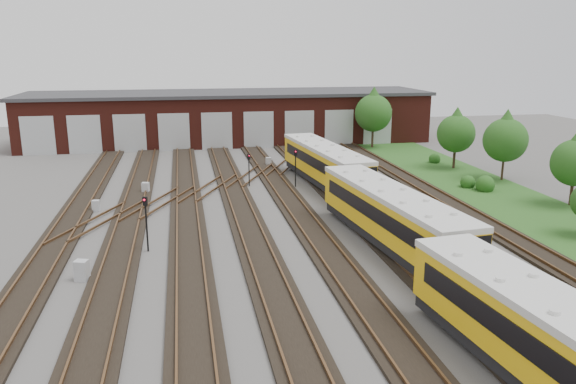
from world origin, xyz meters
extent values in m
plane|color=#474442|center=(0.00, 0.00, 0.00)|extent=(120.00, 120.00, 0.00)
cube|color=black|center=(-14.00, 0.00, 0.09)|extent=(2.40, 70.00, 0.18)
cube|color=brown|center=(-14.72, 0.00, 0.26)|extent=(0.10, 70.00, 0.15)
cube|color=brown|center=(-13.28, 0.00, 0.26)|extent=(0.10, 70.00, 0.15)
cube|color=black|center=(-10.00, 0.00, 0.09)|extent=(2.40, 70.00, 0.18)
cube|color=brown|center=(-10.72, 0.00, 0.26)|extent=(0.10, 70.00, 0.15)
cube|color=brown|center=(-9.28, 0.00, 0.26)|extent=(0.10, 70.00, 0.15)
cube|color=black|center=(-6.00, 0.00, 0.09)|extent=(2.40, 70.00, 0.18)
cube|color=brown|center=(-6.72, 0.00, 0.26)|extent=(0.10, 70.00, 0.15)
cube|color=brown|center=(-5.28, 0.00, 0.26)|extent=(0.10, 70.00, 0.15)
cube|color=black|center=(-2.00, 0.00, 0.09)|extent=(2.40, 70.00, 0.18)
cube|color=brown|center=(-2.72, 0.00, 0.26)|extent=(0.10, 70.00, 0.15)
cube|color=brown|center=(-1.28, 0.00, 0.26)|extent=(0.10, 70.00, 0.15)
cube|color=black|center=(2.00, 0.00, 0.09)|extent=(2.40, 70.00, 0.18)
cube|color=brown|center=(1.28, 0.00, 0.26)|extent=(0.10, 70.00, 0.15)
cube|color=brown|center=(2.72, 0.00, 0.26)|extent=(0.10, 70.00, 0.15)
cube|color=black|center=(6.00, 0.00, 0.09)|extent=(2.40, 70.00, 0.18)
cube|color=brown|center=(5.28, 0.00, 0.26)|extent=(0.10, 70.00, 0.15)
cube|color=brown|center=(6.72, 0.00, 0.26)|extent=(0.10, 70.00, 0.15)
cube|color=black|center=(10.00, 0.00, 0.09)|extent=(2.40, 70.00, 0.18)
cube|color=brown|center=(9.28, 0.00, 0.26)|extent=(0.10, 70.00, 0.15)
cube|color=brown|center=(10.72, 0.00, 0.26)|extent=(0.10, 70.00, 0.15)
cube|color=black|center=(14.00, 0.00, 0.09)|extent=(2.40, 70.00, 0.18)
cube|color=brown|center=(13.28, 0.00, 0.26)|extent=(0.10, 70.00, 0.15)
cube|color=brown|center=(14.72, 0.00, 0.26)|extent=(0.10, 70.00, 0.15)
cube|color=brown|center=(-8.00, 10.00, 0.26)|extent=(5.40, 9.62, 0.15)
cube|color=brown|center=(-4.00, 14.00, 0.26)|extent=(5.40, 9.62, 0.15)
cube|color=brown|center=(0.00, 18.00, 0.26)|extent=(5.40, 9.62, 0.15)
cube|color=brown|center=(-12.00, 6.00, 0.26)|extent=(5.40, 9.62, 0.15)
cube|color=brown|center=(4.00, 22.00, 0.26)|extent=(5.40, 9.62, 0.15)
cube|color=#4E1A13|center=(0.00, 40.00, 3.00)|extent=(50.00, 12.00, 6.00)
cube|color=#333235|center=(0.00, 40.00, 6.15)|extent=(51.00, 12.50, 0.40)
cube|color=#ABAFB1|center=(-22.00, 33.98, 2.20)|extent=(3.60, 0.12, 4.40)
cube|color=#ABAFB1|center=(-17.00, 33.98, 2.20)|extent=(3.60, 0.12, 4.40)
cube|color=#ABAFB1|center=(-12.00, 33.98, 2.20)|extent=(3.60, 0.12, 4.40)
cube|color=#ABAFB1|center=(-7.00, 33.98, 2.20)|extent=(3.60, 0.12, 4.40)
cube|color=#ABAFB1|center=(-2.00, 33.98, 2.20)|extent=(3.60, 0.12, 4.40)
cube|color=#ABAFB1|center=(3.00, 33.98, 2.20)|extent=(3.60, 0.12, 4.40)
cube|color=#ABAFB1|center=(8.00, 33.98, 2.20)|extent=(3.60, 0.12, 4.40)
cube|color=#ABAFB1|center=(13.00, 33.98, 2.20)|extent=(3.60, 0.12, 4.40)
cube|color=#ABAFB1|center=(18.00, 33.98, 2.20)|extent=(3.60, 0.12, 4.40)
cube|color=#1F4E1A|center=(19.00, 10.00, 0.03)|extent=(8.00, 55.00, 0.05)
cube|color=orange|center=(6.00, -18.16, 2.08)|extent=(4.25, 15.66, 2.27)
cube|color=silver|center=(6.00, -18.16, 3.37)|extent=(4.35, 15.67, 0.31)
cube|color=black|center=(4.65, -18.30, 2.34)|extent=(1.45, 13.55, 0.88)
cube|color=black|center=(6.00, -2.16, 0.64)|extent=(3.94, 15.63, 0.62)
cube|color=orange|center=(6.00, -2.16, 2.08)|extent=(4.25, 15.66, 2.27)
cube|color=silver|center=(6.00, -2.16, 3.37)|extent=(4.35, 15.67, 0.31)
cube|color=black|center=(4.65, -2.30, 2.34)|extent=(1.45, 13.55, 0.88)
cube|color=black|center=(7.35, -2.02, 2.34)|extent=(1.45, 13.55, 0.88)
cube|color=black|center=(6.00, 13.84, 0.64)|extent=(3.94, 15.63, 0.62)
cube|color=orange|center=(6.00, 13.84, 2.08)|extent=(4.25, 15.66, 2.27)
cube|color=silver|center=(6.00, 13.84, 3.37)|extent=(4.35, 15.67, 0.31)
cube|color=black|center=(4.65, 13.70, 2.34)|extent=(1.45, 13.55, 0.88)
cube|color=black|center=(7.35, 13.98, 2.34)|extent=(1.45, 13.55, 0.88)
cylinder|color=black|center=(-8.41, -0.20, 1.42)|extent=(0.10, 0.10, 2.83)
cube|color=black|center=(-8.41, -0.20, 3.09)|extent=(0.30, 0.23, 0.52)
sphere|color=red|center=(-8.41, -0.30, 3.20)|extent=(0.13, 0.13, 0.13)
cylinder|color=black|center=(-0.51, 14.89, 1.19)|extent=(0.10, 0.10, 2.39)
cube|color=black|center=(-0.51, 14.89, 2.63)|extent=(0.28, 0.21, 0.48)
sphere|color=red|center=(-0.51, 14.80, 2.72)|extent=(0.12, 0.12, 0.12)
cylinder|color=black|center=(3.42, 13.90, 1.38)|extent=(0.10, 0.10, 2.77)
cube|color=black|center=(3.42, 13.90, 3.02)|extent=(0.27, 0.18, 0.52)
sphere|color=red|center=(3.42, 13.80, 3.13)|extent=(0.12, 0.12, 0.12)
cylinder|color=black|center=(6.73, 17.50, 1.18)|extent=(0.10, 0.10, 2.36)
cube|color=black|center=(6.73, 17.50, 2.60)|extent=(0.27, 0.20, 0.48)
sphere|color=red|center=(6.73, 17.40, 2.69)|extent=(0.12, 0.12, 0.12)
cube|color=#B2B4B8|center=(-11.55, -4.01, 0.55)|extent=(0.80, 0.73, 1.10)
cube|color=#B2B4B8|center=(-12.60, 9.15, 0.43)|extent=(0.56, 0.48, 0.86)
cube|color=#B2B4B8|center=(-9.28, 13.93, 0.47)|extent=(0.66, 0.59, 0.94)
cube|color=#B2B4B8|center=(9.65, 14.33, 0.57)|extent=(0.78, 0.68, 1.15)
cube|color=#B2B4B8|center=(2.51, 23.31, 0.43)|extent=(0.56, 0.48, 0.86)
cylinder|color=#322216|center=(16.58, 31.68, 1.14)|extent=(0.27, 0.27, 2.28)
sphere|color=#1A4914|center=(16.58, 31.68, 4.18)|extent=(4.44, 4.44, 4.44)
cone|color=#1A4914|center=(16.58, 31.68, 5.77)|extent=(3.80, 3.80, 3.17)
cylinder|color=#322216|center=(20.60, 18.49, 0.96)|extent=(0.26, 0.26, 1.92)
sphere|color=#1A4914|center=(20.60, 18.49, 3.52)|extent=(3.73, 3.73, 3.73)
cone|color=#1A4914|center=(20.60, 18.49, 4.85)|extent=(3.20, 3.20, 2.66)
cylinder|color=#322216|center=(22.48, 12.79, 1.01)|extent=(0.21, 0.21, 2.02)
sphere|color=#1A4914|center=(22.48, 12.79, 3.71)|extent=(3.94, 3.94, 3.94)
cone|color=#1A4914|center=(22.48, 12.79, 5.12)|extent=(3.37, 3.37, 2.81)
cylinder|color=#322216|center=(22.93, 4.01, 0.92)|extent=(0.23, 0.23, 1.83)
sphere|color=#1A4914|center=(22.93, 4.01, 3.36)|extent=(3.56, 3.56, 3.56)
sphere|color=#1A4914|center=(18.86, 9.39, 0.79)|extent=(1.58, 1.58, 1.58)
sphere|color=#1A4914|center=(18.04, 10.82, 0.64)|extent=(1.27, 1.27, 1.27)
sphere|color=#1A4914|center=(19.91, 21.41, 0.60)|extent=(1.21, 1.21, 1.21)
camera|label=1|loc=(-6.12, -32.66, 11.72)|focal=35.00mm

